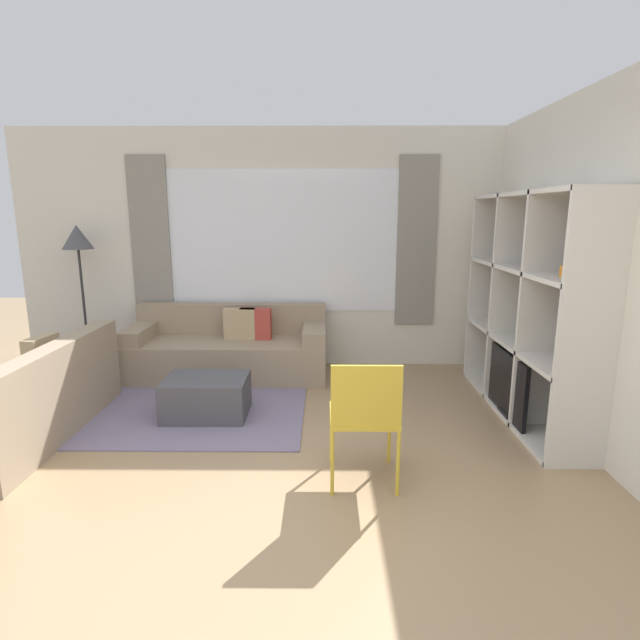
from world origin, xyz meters
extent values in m
plane|color=#9E7F5B|center=(0.00, 0.00, 0.00)|extent=(16.00, 16.00, 0.00)
cube|color=silver|center=(0.00, 3.29, 1.35)|extent=(6.09, 0.07, 2.70)
cube|color=white|center=(0.00, 3.25, 1.45)|extent=(2.69, 0.01, 1.60)
cube|color=gray|center=(-1.51, 3.24, 1.45)|extent=(0.44, 0.03, 1.90)
cube|color=gray|center=(1.51, 3.24, 1.45)|extent=(0.44, 0.03, 1.90)
cube|color=silver|center=(2.48, 1.63, 1.35)|extent=(0.07, 4.46, 2.70)
cube|color=slate|center=(-1.08, 1.82, 0.01)|extent=(2.73, 1.68, 0.01)
cube|color=#232328|center=(2.43, 1.80, 0.97)|extent=(0.02, 2.06, 1.94)
cube|color=silver|center=(2.23, 0.77, 0.97)|extent=(0.42, 0.04, 1.94)
cube|color=silver|center=(2.23, 1.45, 0.97)|extent=(0.42, 0.04, 1.94)
cube|color=silver|center=(2.23, 2.14, 0.97)|extent=(0.42, 0.04, 1.94)
cube|color=silver|center=(2.23, 2.83, 0.97)|extent=(0.42, 0.04, 1.94)
cube|color=silver|center=(2.23, 1.80, 0.02)|extent=(0.42, 2.06, 0.04)
cube|color=silver|center=(2.23, 1.80, 0.65)|extent=(0.42, 2.06, 0.04)
cube|color=silver|center=(2.23, 1.80, 1.30)|extent=(0.42, 2.06, 0.04)
cube|color=silver|center=(2.23, 1.80, 1.93)|extent=(0.42, 2.06, 0.04)
cube|color=black|center=(2.06, 1.65, 0.31)|extent=(0.04, 0.82, 0.55)
cube|color=black|center=(2.08, 1.65, 0.05)|extent=(0.10, 0.24, 0.03)
cube|color=orange|center=(2.21, 1.12, 1.36)|extent=(0.07, 0.07, 0.08)
cylinder|color=gold|center=(2.21, 2.52, 1.38)|extent=(0.07, 0.07, 0.13)
cylinder|color=#388947|center=(2.21, 1.82, 0.71)|extent=(0.06, 0.06, 0.09)
cube|color=gray|center=(-0.59, 2.78, 0.21)|extent=(2.14, 0.83, 0.41)
cube|color=gray|center=(-0.59, 3.11, 0.59)|extent=(2.14, 0.18, 0.35)
cube|color=gray|center=(-1.54, 2.78, 0.49)|extent=(0.24, 0.77, 0.16)
cube|color=gray|center=(0.36, 2.78, 0.49)|extent=(0.24, 0.77, 0.16)
cube|color=#AD3D33|center=(-0.28, 2.83, 0.58)|extent=(0.35, 0.14, 0.34)
cube|color=tan|center=(-0.46, 2.83, 0.58)|extent=(0.34, 0.12, 0.34)
cube|color=gray|center=(-1.97, 1.27, 0.21)|extent=(0.83, 1.88, 0.41)
cube|color=gray|center=(-1.64, 1.27, 0.59)|extent=(0.18, 1.88, 0.35)
cube|color=gray|center=(-1.97, 2.09, 0.49)|extent=(0.77, 0.24, 0.16)
cube|color=tan|center=(-1.92, 1.56, 0.58)|extent=(0.16, 0.35, 0.34)
cube|color=#47474C|center=(-0.57, 1.66, 0.18)|extent=(0.72, 0.52, 0.36)
cylinder|color=black|center=(-2.22, 2.98, 0.01)|extent=(0.26, 0.26, 0.02)
cylinder|color=#2D2D30|center=(-2.22, 2.98, 0.70)|extent=(0.03, 0.03, 1.36)
cone|color=#4C4C51|center=(-2.22, 2.98, 1.51)|extent=(0.33, 0.33, 0.26)
cylinder|color=gold|center=(0.94, 0.84, 0.22)|extent=(0.02, 0.02, 0.44)
cylinder|color=gold|center=(0.52, 0.84, 0.22)|extent=(0.02, 0.02, 0.44)
cylinder|color=gold|center=(0.94, 0.41, 0.22)|extent=(0.02, 0.02, 0.44)
cylinder|color=gold|center=(0.52, 0.41, 0.22)|extent=(0.02, 0.02, 0.44)
cube|color=gold|center=(0.73, 0.62, 0.45)|extent=(0.44, 0.46, 0.02)
cube|color=gold|center=(0.73, 0.41, 0.66)|extent=(0.44, 0.02, 0.40)
camera|label=1|loc=(0.46, -2.48, 1.77)|focal=28.00mm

